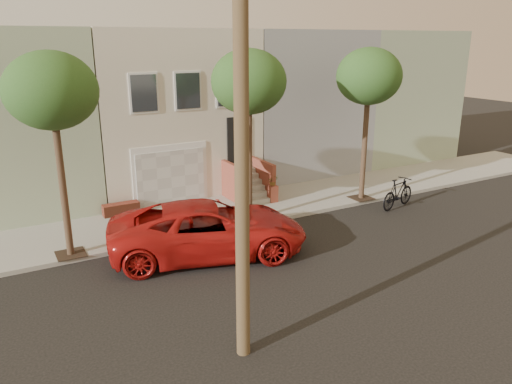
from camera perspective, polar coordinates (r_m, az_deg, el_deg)
ground at (r=15.34m, az=2.94°, el=-8.78°), size 90.00×90.00×0.00m
sidewalk at (r=19.69m, az=-5.34°, el=-2.59°), size 40.00×3.70×0.15m
house_row at (r=24.20m, az=-11.30°, el=9.57°), size 33.10×11.70×7.00m
tree_left at (r=15.73m, az=-22.54°, el=10.60°), size 2.70×2.57×6.30m
tree_mid at (r=17.73m, az=-0.83°, el=12.47°), size 2.70×2.57×6.30m
tree_right at (r=20.90m, az=12.90°, el=12.77°), size 2.70×2.57×6.30m
pickup_truck at (r=16.01m, az=-5.49°, el=-4.28°), size 6.87×4.56×1.75m
motorcycle at (r=21.25m, az=16.07°, el=-0.11°), size 2.22×1.10×1.28m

